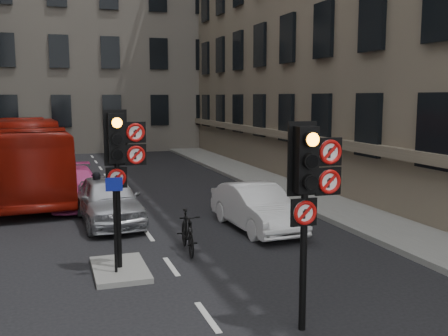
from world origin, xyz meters
TOP-DOWN VIEW (x-y plane):
  - pavement_right at (7.20, 12.00)m, footprint 3.00×50.00m
  - centre_island at (-1.20, 5.00)m, footprint 1.20×2.00m
  - building_far at (0.00, 38.00)m, footprint 30.00×14.00m
  - signal_near at (1.49, 0.99)m, footprint 0.91×0.40m
  - signal_far at (-1.11, 4.99)m, footprint 0.91×0.40m
  - car_silver at (-0.92, 9.85)m, footprint 2.04×4.50m
  - car_white at (3.23, 7.66)m, footprint 1.67×4.20m
  - car_pink at (-1.81, 13.14)m, footprint 2.09×4.77m
  - bus_red at (-3.58, 15.92)m, footprint 3.51×11.22m
  - motorcycle at (0.66, 6.00)m, footprint 0.66×1.83m
  - motorcyclist at (-1.26, 10.18)m, footprint 0.62×0.43m
  - info_sign at (-1.32, 4.65)m, footprint 0.37×0.12m

SIDE VIEW (x-z plane):
  - centre_island at x=-1.20m, z-range 0.00..0.12m
  - pavement_right at x=7.20m, z-range 0.00..0.16m
  - motorcycle at x=0.66m, z-range 0.00..1.08m
  - car_white at x=3.23m, z-range 0.00..1.36m
  - car_pink at x=-1.81m, z-range 0.00..1.36m
  - car_silver at x=-0.92m, z-range 0.00..1.50m
  - motorcyclist at x=-1.26m, z-range 0.00..1.62m
  - info_sign at x=-1.32m, z-range 0.43..2.56m
  - bus_red at x=-3.58m, z-range 0.00..3.08m
  - signal_near at x=1.49m, z-range 0.79..4.37m
  - signal_far at x=-1.11m, z-range 0.91..4.49m
  - building_far at x=0.00m, z-range 0.00..20.00m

